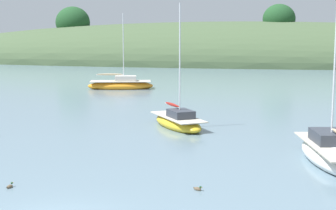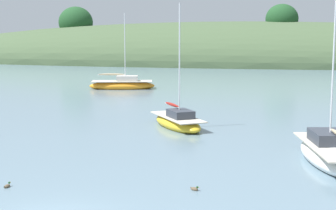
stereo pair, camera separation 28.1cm
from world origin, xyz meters
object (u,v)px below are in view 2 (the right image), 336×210
object	(u,v)px
sailboat_cream_ketch	(178,122)
duck_trailing	(195,189)
sailboat_navy_dinghy	(122,85)
duck_lone_left	(7,186)
sailboat_grey_yawl	(331,154)

from	to	relation	value
sailboat_cream_ketch	duck_trailing	xyz separation A→B (m)	(3.14, -13.38, -0.32)
sailboat_navy_dinghy	sailboat_cream_ketch	world-z (taller)	sailboat_navy_dinghy
sailboat_navy_dinghy	duck_trailing	size ratio (longest dim) A/B	21.40
sailboat_navy_dinghy	duck_trailing	world-z (taller)	sailboat_navy_dinghy
duck_lone_left	duck_trailing	xyz separation A→B (m)	(7.52, 1.13, 0.00)
sailboat_cream_ketch	sailboat_grey_yawl	xyz separation A→B (m)	(8.95, -7.68, 0.05)
sailboat_grey_yawl	duck_trailing	bearing A→B (deg)	-135.53
sailboat_grey_yawl	duck_trailing	size ratio (longest dim) A/B	22.30
sailboat_cream_ketch	sailboat_navy_dinghy	bearing A→B (deg)	115.21
sailboat_navy_dinghy	duck_trailing	bearing A→B (deg)	-69.13
sailboat_navy_dinghy	sailboat_grey_yawl	bearing A→B (deg)	-56.92
sailboat_grey_yawl	duck_lone_left	xyz separation A→B (m)	(-13.33, -6.84, -0.38)
duck_lone_left	sailboat_cream_ketch	bearing A→B (deg)	73.21
sailboat_cream_ketch	sailboat_grey_yawl	bearing A→B (deg)	-40.61
sailboat_navy_dinghy	sailboat_grey_yawl	xyz separation A→B (m)	(19.25, -29.55, -0.00)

